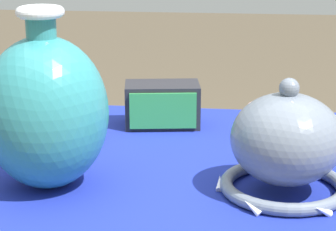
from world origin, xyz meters
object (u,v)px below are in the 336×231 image
mosaic_tile_box (162,105)px  jar_round_celadon (73,114)px  bowl_shallow_terracotta (36,114)px  pot_squat_rose (276,119)px  vase_tall_bulbous (46,111)px  vase_dome_bell (286,147)px

mosaic_tile_box → jar_round_celadon: size_ratio=1.25×
mosaic_tile_box → bowl_shallow_terracotta: mosaic_tile_box is taller
mosaic_tile_box → bowl_shallow_terracotta: 0.28m
pot_squat_rose → bowl_shallow_terracotta: pot_squat_rose is taller
vase_tall_bulbous → pot_squat_rose: bearing=40.3°
bowl_shallow_terracotta → vase_dome_bell: bearing=-30.7°
vase_tall_bulbous → mosaic_tile_box: 0.40m
pot_squat_rose → bowl_shallow_terracotta: (-0.53, -0.01, -0.00)m
mosaic_tile_box → vase_tall_bulbous: bearing=-121.7°
pot_squat_rose → jar_round_celadon: 0.43m
vase_dome_bell → pot_squat_rose: vase_dome_bell is taller
vase_dome_bell → jar_round_celadon: size_ratio=1.63×
mosaic_tile_box → jar_round_celadon: 0.22m
vase_dome_bell → mosaic_tile_box: size_ratio=1.30×
mosaic_tile_box → pot_squat_rose: mosaic_tile_box is taller
vase_dome_bell → mosaic_tile_box: (-0.25, 0.34, -0.03)m
mosaic_tile_box → bowl_shallow_terracotta: (-0.28, -0.03, -0.02)m
jar_round_celadon → vase_dome_bell: bearing=-26.0°
pot_squat_rose → vase_dome_bell: bearing=-89.9°
bowl_shallow_terracotta → jar_round_celadon: bearing=-44.1°
jar_round_celadon → pot_squat_rose: bearing=16.3°
vase_tall_bulbous → pot_squat_rose: size_ratio=2.52×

